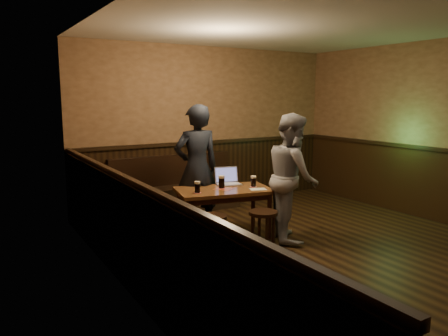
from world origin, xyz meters
name	(u,v)px	position (x,y,z in m)	size (l,w,h in m)	color
room	(316,156)	(0.00, 0.22, 1.20)	(5.04, 6.04, 2.84)	black
bench	(176,194)	(-0.78, 2.75, 0.31)	(2.20, 0.50, 0.95)	black
pub_table	(223,195)	(-0.78, 1.18, 0.59)	(1.40, 0.98, 0.69)	brown
stool_left	(212,224)	(-1.28, 0.63, 0.40)	(0.38, 0.38, 0.50)	black
stool_right	(263,219)	(-0.61, 0.49, 0.40)	(0.46, 0.46, 0.50)	black
pint_left	(197,187)	(-1.21, 1.14, 0.76)	(0.10, 0.10, 0.15)	#A61436
pint_mid	(222,182)	(-0.79, 1.23, 0.77)	(0.12, 0.12, 0.18)	#A61436
pint_right	(253,181)	(-0.35, 1.09, 0.76)	(0.10, 0.10, 0.16)	#A61436
laptop	(228,180)	(-0.57, 1.43, 0.75)	(0.40, 0.35, 0.24)	silver
menu	(258,189)	(-0.40, 0.91, 0.68)	(0.22, 0.15, 0.00)	silver
person_suit	(197,168)	(-0.95, 1.66, 0.91)	(0.67, 0.44, 1.83)	black
person_grey	(292,177)	(-0.02, 0.65, 0.86)	(0.84, 0.65, 1.72)	#949399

